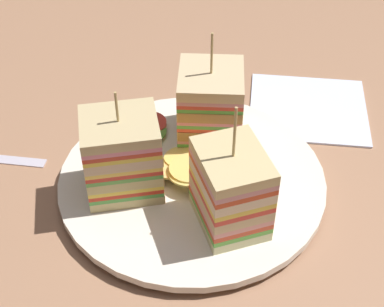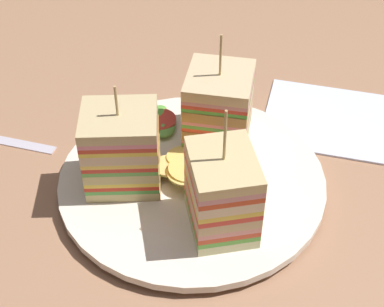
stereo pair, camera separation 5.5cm
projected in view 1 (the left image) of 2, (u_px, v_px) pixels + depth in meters
The scene contains 8 objects.
ground_plane at pixel (192, 193), 58.50cm from camera, with size 98.67×93.39×1.80cm, color #A37455.
plate at pixel (192, 181), 57.29cm from camera, with size 26.02×26.02×1.48cm.
sandwich_wedge_0 at pixel (210, 106), 58.92cm from camera, with size 6.76×7.27×12.22cm.
sandwich_wedge_1 at pixel (122, 155), 53.24cm from camera, with size 8.28×7.65×11.07cm.
sandwich_wedge_2 at pixel (231, 189), 50.15cm from camera, with size 7.77×8.51×12.77cm.
chip_pile at pixel (184, 168), 56.18cm from camera, with size 7.40×7.64×2.25cm.
salad_garnish at pixel (148, 124), 62.07cm from camera, with size 5.08×5.90×1.38cm.
napkin at pixel (308, 108), 67.10cm from camera, with size 13.28×12.27×0.50cm, color #D4E1FE.
Camera 1 is at (-4.52, 40.54, 41.22)cm, focal length 54.56 mm.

